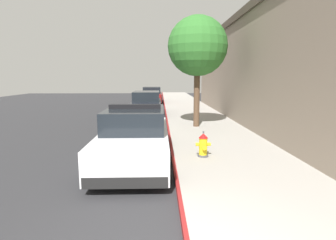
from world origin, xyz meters
The scene contains 9 objects.
ground_plane centered at (-4.22, 10.00, -0.10)m, with size 33.27×60.00×0.20m, color #2B2B2D.
sidewalk_pavement centered at (1.78, 10.00, 0.07)m, with size 3.56×60.00×0.13m, color #9E9991.
curb_painted_edge centered at (-0.04, 10.00, 0.07)m, with size 0.08×60.00×0.13m, color maroon.
storefront_building centered at (7.10, 9.46, 2.86)m, with size 7.31×27.65×5.71m.
police_cruiser centered at (-1.14, 4.92, 0.74)m, with size 1.94×4.84×1.68m.
parked_car_silver_ahead centered at (-1.30, 14.60, 0.74)m, with size 1.94×4.84×1.56m.
parked_car_dark_far centered at (-1.20, 23.36, 0.74)m, with size 1.94×4.84×1.56m.
fire_hydrant centered at (0.84, 4.91, 0.48)m, with size 0.44×0.40×0.76m.
street_tree centered at (1.32, 9.93, 3.85)m, with size 2.75×2.75×5.12m.
Camera 1 is at (-0.42, -2.75, 2.44)m, focal length 28.76 mm.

